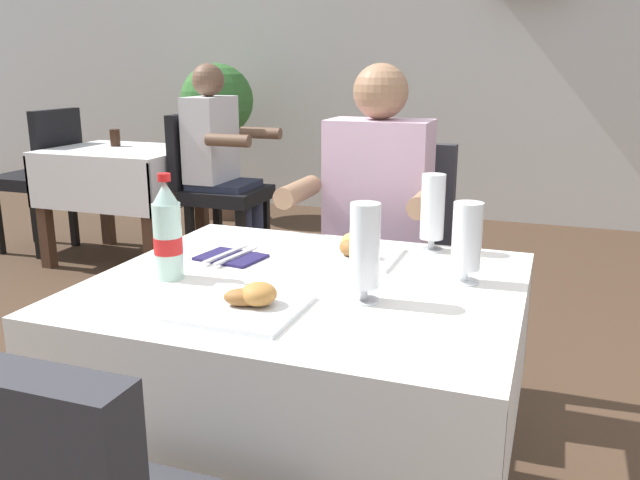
% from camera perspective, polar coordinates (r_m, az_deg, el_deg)
% --- Properties ---
extents(back_wall, '(11.00, 0.12, 2.84)m').
position_cam_1_polar(back_wall, '(5.56, 15.78, 16.21)').
color(back_wall, silver).
rests_on(back_wall, ground).
extents(main_dining_table, '(1.04, 0.90, 0.74)m').
position_cam_1_polar(main_dining_table, '(1.69, -1.17, -9.11)').
color(main_dining_table, white).
rests_on(main_dining_table, ground).
extents(chair_far_diner_seat, '(0.44, 0.50, 0.97)m').
position_cam_1_polar(chair_far_diner_seat, '(2.45, 5.92, -1.68)').
color(chair_far_diner_seat, '#2D2D33').
rests_on(chair_far_diner_seat, ground).
extents(seated_diner_far, '(0.50, 0.46, 1.26)m').
position_cam_1_polar(seated_diner_far, '(2.32, 4.66, 1.38)').
color(seated_diner_far, '#282D42').
rests_on(seated_diner_far, ground).
extents(plate_near_camera, '(0.25, 0.25, 0.06)m').
position_cam_1_polar(plate_near_camera, '(1.44, -6.33, -5.46)').
color(plate_near_camera, white).
rests_on(plate_near_camera, main_dining_table).
extents(plate_far_diner, '(0.24, 0.24, 0.06)m').
position_cam_1_polar(plate_far_diner, '(1.82, 3.05, -1.01)').
color(plate_far_diner, white).
rests_on(plate_far_diner, main_dining_table).
extents(beer_glass_left, '(0.07, 0.07, 0.20)m').
position_cam_1_polar(beer_glass_left, '(1.63, 12.61, -0.14)').
color(beer_glass_left, white).
rests_on(beer_glass_left, main_dining_table).
extents(beer_glass_middle, '(0.07, 0.07, 0.23)m').
position_cam_1_polar(beer_glass_middle, '(1.46, 3.89, -1.14)').
color(beer_glass_middle, white).
rests_on(beer_glass_middle, main_dining_table).
extents(beer_glass_right, '(0.07, 0.07, 0.22)m').
position_cam_1_polar(beer_glass_right, '(1.89, 9.74, 2.58)').
color(beer_glass_right, white).
rests_on(beer_glass_right, main_dining_table).
extents(cola_bottle_primary, '(0.07, 0.07, 0.27)m').
position_cam_1_polar(cola_bottle_primary, '(1.66, -13.08, 0.56)').
color(cola_bottle_primary, silver).
rests_on(cola_bottle_primary, main_dining_table).
extents(napkin_cutlery_set, '(0.19, 0.20, 0.01)m').
position_cam_1_polar(napkin_cutlery_set, '(1.83, -7.73, -1.46)').
color(napkin_cutlery_set, '#231E4C').
rests_on(napkin_cutlery_set, main_dining_table).
extents(background_dining_table, '(0.89, 0.72, 0.74)m').
position_cam_1_polar(background_dining_table, '(4.41, -16.69, 5.09)').
color(background_dining_table, white).
rests_on(background_dining_table, ground).
extents(background_chair_left, '(0.50, 0.44, 0.97)m').
position_cam_1_polar(background_chair_left, '(4.82, -23.00, 5.49)').
color(background_chair_left, black).
rests_on(background_chair_left, ground).
extents(background_chair_right, '(0.50, 0.44, 0.97)m').
position_cam_1_polar(background_chair_right, '(4.06, -9.20, 4.89)').
color(background_chair_right, black).
rests_on(background_chair_right, ground).
extents(background_patron, '(0.46, 0.50, 1.26)m').
position_cam_1_polar(background_patron, '(4.01, -8.68, 7.06)').
color(background_patron, '#282D42').
rests_on(background_patron, ground).
extents(background_table_tumbler, '(0.06, 0.06, 0.11)m').
position_cam_1_polar(background_table_tumbler, '(4.52, -17.35, 8.47)').
color(background_table_tumbler, black).
rests_on(background_table_tumbler, background_dining_table).
extents(potted_plant_corner, '(0.59, 0.59, 1.26)m').
position_cam_1_polar(potted_plant_corner, '(5.52, -8.87, 10.78)').
color(potted_plant_corner, brown).
rests_on(potted_plant_corner, ground).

